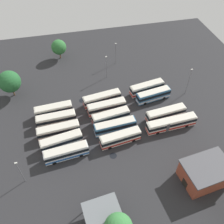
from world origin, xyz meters
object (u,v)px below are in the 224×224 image
Objects in this scene: bus_row1_slot1 at (115,126)px; bus_row2_slot1 at (166,114)px; bus_row0_slot0 at (66,153)px; bus_row1_slot4 at (102,99)px; bus_row0_slot1 at (62,141)px; bus_row2_slot3 at (153,95)px; bus_row1_slot3 at (107,107)px; maintenance_shelter at (102,212)px; lamp_post_near_entrance at (20,171)px; lamp_post_far_corner at (116,53)px; lamp_post_mid_lot at (189,81)px; bus_row0_slot4 at (54,110)px; bus_row1_slot2 at (111,117)px; lamp_post_by_building at (106,66)px; tree_north_edge at (9,82)px; bus_row2_slot4 at (147,88)px; bus_row1_slot0 at (120,138)px; bus_row2_slot0 at (171,123)px; depot_building at (205,173)px; bus_row0_slot2 at (59,130)px; bus_row0_slot3 at (56,119)px; tree_northeast at (59,47)px.

bus_row2_slot1 is at bearing 5.26° from bus_row1_slot1.
bus_row1_slot4 is (12.64, 17.41, 0.00)m from bus_row0_slot0.
bus_row2_slot3 is at bearing 21.37° from bus_row0_slot1.
bus_row1_slot3 is 1.04× the size of bus_row2_slot3.
lamp_post_near_entrance reaches higher than maintenance_shelter.
bus_row1_slot3 is 1.39× the size of lamp_post_far_corner.
bus_row2_slot3 is 1.15× the size of lamp_post_mid_lot.
bus_row1_slot1 is 24.54m from maintenance_shelter.
bus_row0_slot4 is 30.75m from bus_row2_slot3.
bus_row1_slot2 is 0.95× the size of bus_row1_slot3.
bus_row1_slot3 is 1.37× the size of lamp_post_by_building.
tree_north_edge is at bearing 147.38° from bus_row1_slot2.
bus_row0_slot1 is at bearing 41.14° from lamp_post_near_entrance.
bus_row0_slot4 is 30.07m from bus_row2_slot4.
bus_row1_slot0 is 8.03m from bus_row1_slot2.
lamp_post_far_corner is at bearing 55.89° from bus_row0_slot1.
bus_row0_slot0 is at bearing -166.47° from bus_row2_slot1.
bus_row2_slot3 is at bearing 94.36° from bus_row2_slot0.
bus_row2_slot1 is 1.07× the size of bus_row2_slot3.
depot_building is at bearing -12.11° from lamp_post_near_entrance.
bus_row1_slot3 is at bearing -101.78° from lamp_post_by_building.
bus_row0_slot0 and bus_row0_slot2 have the same top height.
bus_row1_slot4 is 1.07× the size of bus_row2_slot3.
bus_row0_slot4 is (-0.48, 3.75, -0.00)m from bus_row0_slot3.
bus_row1_slot1 is 25.62m from depot_building.
bus_row1_slot2 is at bearing -106.13° from lamp_post_far_corner.
lamp_post_far_corner is at bearing 104.61° from bus_row2_slot1.
tree_north_edge is (-43.71, 20.24, 3.69)m from bus_row2_slot1.
tree_north_edge is (-27.92, 17.86, 3.69)m from bus_row1_slot2.
bus_row1_slot0 is at bearing -127.03° from bus_row2_slot4.
bus_row1_slot0 and bus_row2_slot0 have the same top height.
tree_north_edge is at bearing 114.20° from maintenance_shelter.
maintenance_shelter is 49.08m from tree_north_edge.
bus_row1_slot3 is 26.90m from lamp_post_mid_lot.
bus_row2_slot4 is at bearing 6.46° from bus_row1_slot4.
bus_row1_slot0 is 0.96× the size of bus_row1_slot3.
bus_row2_slot3 is at bearing -0.80° from bus_row0_slot4.
bus_row0_slot4 and bus_row2_slot4 have the same top height.
bus_row0_slot3 is 0.99× the size of bus_row1_slot0.
bus_row0_slot2 is 8.12m from bus_row0_slot4.
bus_row0_slot3 is at bearing 170.96° from bus_row2_slot1.
lamp_post_far_corner is (22.51, 33.23, 2.71)m from bus_row0_slot1.
bus_row0_slot4 is 29.75m from tree_northeast.
bus_row2_slot4 is at bearing -43.57° from lamp_post_by_building.
bus_row0_slot4 is 44.22m from depot_building.
lamp_post_near_entrance is at bearing -136.46° from bus_row1_slot4.
bus_row2_slot1 is 1.40× the size of lamp_post_by_building.
lamp_post_far_corner reaches higher than bus_row1_slot1.
bus_row0_slot2 is 1.44× the size of lamp_post_near_entrance.
bus_row1_slot0 and bus_row1_slot4 have the same top height.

